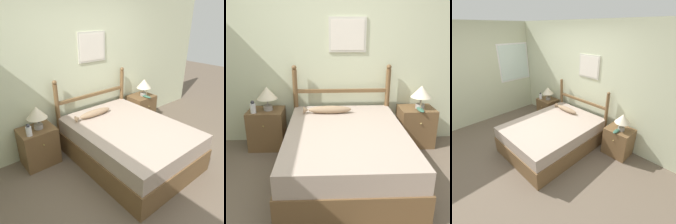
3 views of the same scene
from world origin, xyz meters
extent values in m
plane|color=brown|center=(0.00, 0.00, 0.00)|extent=(16.00, 16.00, 0.00)
cube|color=beige|center=(0.00, 1.73, 1.27)|extent=(6.40, 0.06, 2.55)
cube|color=beige|center=(0.27, 1.69, 1.63)|extent=(0.54, 0.02, 0.49)
cube|color=silver|center=(0.27, 1.68, 1.63)|extent=(0.48, 0.01, 0.43)
cube|color=beige|center=(-2.13, 0.00, 1.27)|extent=(0.06, 6.40, 2.55)
cube|color=white|center=(-2.10, 1.21, 1.48)|extent=(0.01, 0.95, 1.04)
cube|color=silver|center=(-2.09, 1.21, 1.48)|extent=(0.01, 0.87, 0.96)
cube|color=brown|center=(0.19, 0.66, 0.17)|extent=(1.45, 1.95, 0.35)
cube|color=tan|center=(0.19, 0.66, 0.47)|extent=(1.41, 1.91, 0.24)
cylinder|color=brown|center=(-0.51, 1.60, 0.57)|extent=(0.07, 0.07, 1.15)
sphere|color=brown|center=(-0.51, 1.60, 1.18)|extent=(0.07, 0.07, 0.07)
cylinder|color=brown|center=(0.88, 1.60, 0.57)|extent=(0.07, 0.07, 1.15)
sphere|color=brown|center=(0.88, 1.60, 1.18)|extent=(0.07, 0.07, 0.07)
cube|color=brown|center=(0.19, 1.60, 0.83)|extent=(1.38, 0.05, 0.05)
cube|color=brown|center=(-0.94, 1.46, 0.29)|extent=(0.51, 0.42, 0.59)
sphere|color=tan|center=(-0.94, 1.24, 0.42)|extent=(0.02, 0.02, 0.02)
cube|color=brown|center=(1.31, 1.46, 0.29)|extent=(0.51, 0.42, 0.59)
sphere|color=tan|center=(1.31, 1.24, 0.42)|extent=(0.02, 0.02, 0.02)
cylinder|color=gray|center=(-0.90, 1.45, 0.62)|extent=(0.13, 0.13, 0.07)
cylinder|color=gray|center=(-0.90, 1.45, 0.71)|extent=(0.02, 0.02, 0.10)
cone|color=beige|center=(-0.90, 1.45, 0.85)|extent=(0.30, 0.30, 0.17)
cylinder|color=gray|center=(1.34, 1.43, 0.62)|extent=(0.13, 0.13, 0.07)
cylinder|color=gray|center=(1.34, 1.43, 0.71)|extent=(0.02, 0.02, 0.10)
cone|color=beige|center=(1.34, 1.43, 0.85)|extent=(0.30, 0.30, 0.17)
cylinder|color=white|center=(-1.08, 1.33, 0.65)|extent=(0.08, 0.08, 0.13)
sphere|color=#333338|center=(-1.08, 1.33, 0.74)|extent=(0.05, 0.05, 0.05)
ellipsoid|color=#386651|center=(1.31, 1.32, 0.61)|extent=(0.08, 0.24, 0.04)
cylinder|color=#997F56|center=(1.31, 1.32, 0.71)|extent=(0.01, 0.01, 0.16)
ellipsoid|color=#997A5B|center=(0.00, 1.27, 0.64)|extent=(0.60, 0.13, 0.11)
cone|color=#997A5B|center=(-0.33, 1.27, 0.64)|extent=(0.07, 0.10, 0.10)
camera|label=1|loc=(-1.88, -1.42, 2.14)|focal=35.00mm
camera|label=2|loc=(-0.03, -2.20, 1.82)|focal=42.00mm
camera|label=3|loc=(2.62, -1.41, 2.42)|focal=28.00mm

